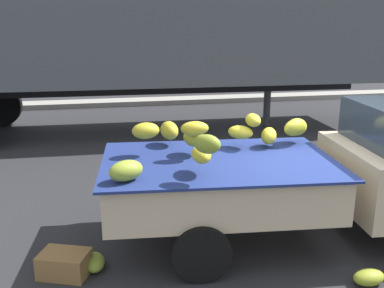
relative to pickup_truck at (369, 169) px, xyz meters
name	(u,v)px	position (x,y,z in m)	size (l,w,h in m)	color
ground	(317,237)	(-0.62, 0.02, -0.88)	(220.00, 220.00, 0.00)	#28282B
curb_strip	(184,100)	(-0.62, 9.80, -0.80)	(80.00, 0.80, 0.16)	gray
pickup_truck	(369,169)	(0.00, 0.00, 0.00)	(5.02, 2.16, 1.70)	#CCB793
semi_trailer	(135,27)	(-2.45, 6.10, 1.66)	(12.06, 2.88, 3.95)	#4C5156
fallen_banana_bunch_near_tailgate	(94,262)	(-3.43, -0.19, -0.80)	(0.37, 0.23, 0.16)	olive
fallen_banana_bunch_by_wheel	(369,277)	(-0.58, -1.06, -0.80)	(0.35, 0.22, 0.16)	olive
produce_crate	(65,264)	(-3.74, -0.25, -0.75)	(0.52, 0.36, 0.26)	olive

